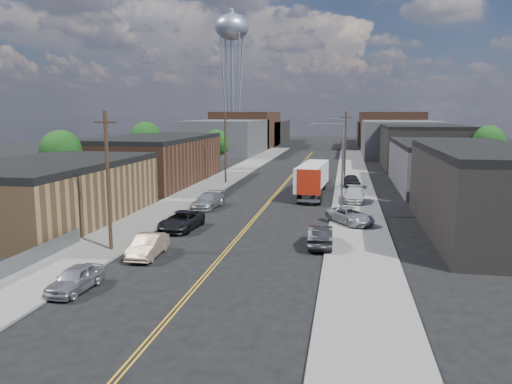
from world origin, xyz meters
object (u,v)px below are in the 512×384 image
at_px(semi_truck, 313,177).
at_px(car_right_lot_a, 350,215).
at_px(car_left_c, 181,221).
at_px(car_right_lot_c, 352,181).
at_px(car_left_d, 208,200).
at_px(car_left_a, 75,279).
at_px(water_tower, 232,32).
at_px(car_right_lot_b, 354,194).
at_px(car_ahead_truck, 318,177).
at_px(car_right_oncoming, 320,236).
at_px(car_left_b, 148,246).

relative_size(semi_truck, car_right_lot_a, 2.93).
relative_size(car_left_c, car_right_lot_c, 1.19).
relative_size(semi_truck, car_left_d, 2.78).
xyz_separation_m(car_left_a, car_right_lot_a, (15.21, 19.50, 0.16)).
relative_size(water_tower, car_left_a, 8.87).
xyz_separation_m(water_tower, car_right_lot_b, (31.34, -77.17, -29.72)).
bearing_deg(car_ahead_truck, car_right_lot_a, -87.45).
xyz_separation_m(car_left_a, car_right_lot_c, (15.63, 42.03, 0.24)).
distance_m(car_left_a, car_right_lot_a, 24.73).
relative_size(car_right_oncoming, car_right_lot_c, 1.06).
distance_m(car_left_d, car_ahead_truck, 23.71).
relative_size(car_left_a, car_right_lot_c, 0.89).
xyz_separation_m(car_right_lot_b, car_right_lot_c, (-0.11, 11.22, 0.02)).
bearing_deg(semi_truck, car_right_lot_a, -70.72).
relative_size(water_tower, car_right_lot_c, 7.91).
bearing_deg(car_left_b, car_left_d, 90.12).
xyz_separation_m(car_left_c, car_right_lot_a, (14.13, 4.30, 0.09)).
bearing_deg(car_left_d, car_left_a, -84.60).
bearing_deg(car_ahead_truck, car_left_b, -110.07).
xyz_separation_m(water_tower, semi_truck, (26.50, -72.52, -28.42)).
xyz_separation_m(semi_truck, car_right_oncoming, (2.10, -23.70, -1.41)).
height_order(car_right_lot_b, car_ahead_truck, car_right_lot_b).
bearing_deg(car_ahead_truck, car_left_c, -113.96).
xyz_separation_m(car_left_b, car_ahead_truck, (9.50, 39.41, -0.06)).
relative_size(car_right_lot_c, car_ahead_truck, 0.92).
xyz_separation_m(semi_truck, car_left_d, (-10.23, -10.37, -1.44)).
distance_m(car_left_b, car_right_lot_c, 37.75).
relative_size(semi_truck, car_left_a, 3.63).
relative_size(car_left_c, car_right_lot_b, 1.04).
bearing_deg(semi_truck, car_right_lot_c, 58.46).
height_order(water_tower, car_left_d, water_tower).
xyz_separation_m(car_left_a, car_right_oncoming, (13.00, 11.76, 0.11)).
bearing_deg(car_right_lot_a, car_ahead_truck, 64.74).
relative_size(car_left_d, car_right_lot_c, 1.16).
xyz_separation_m(water_tower, car_left_b, (17.00, -100.91, -29.88)).
distance_m(car_left_a, car_left_d, 25.10).
distance_m(car_left_a, car_left_c, 15.24).
relative_size(car_right_oncoming, car_right_lot_b, 0.93).
distance_m(water_tower, car_left_d, 89.59).
xyz_separation_m(water_tower, car_right_lot_c, (31.23, -65.94, -29.70)).
relative_size(car_left_b, car_right_lot_a, 0.91).
relative_size(car_left_c, car_ahead_truck, 1.10).
bearing_deg(car_right_lot_a, car_right_oncoming, -140.22).
distance_m(water_tower, car_left_a, 113.13).
distance_m(semi_truck, car_right_lot_c, 8.20).
height_order(car_left_b, car_ahead_truck, car_left_b).
bearing_deg(car_right_lot_c, car_right_lot_b, -96.37).
bearing_deg(car_left_d, car_right_lot_b, 27.71).
bearing_deg(car_right_oncoming, car_ahead_truck, -89.14).
bearing_deg(car_left_b, car_right_oncoming, 19.79).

